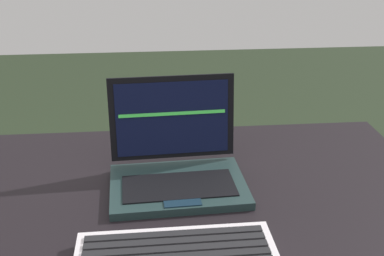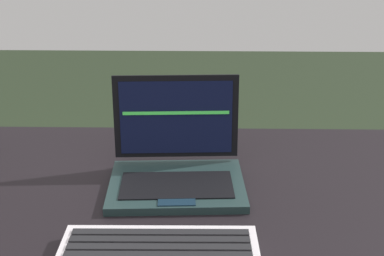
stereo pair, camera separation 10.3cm
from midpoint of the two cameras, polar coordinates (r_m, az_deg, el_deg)
name	(u,v)px [view 2 (the right image)]	position (r m, az deg, el deg)	size (l,w,h in m)	color
desk	(138,240)	(1.07, -3.60, -13.18)	(1.31, 0.79, 0.73)	black
laptop_front	(177,164)	(1.08, 0.91, -4.31)	(0.30, 0.24, 0.22)	#1E3131
external_keyboard	(159,254)	(0.86, -0.37, -14.79)	(0.35, 0.14, 0.03)	silver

